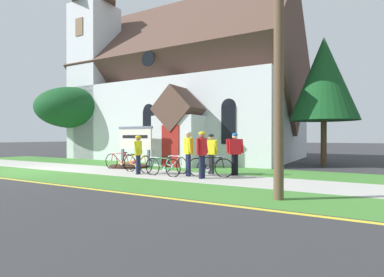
{
  "coord_description": "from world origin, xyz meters",
  "views": [
    {
      "loc": [
        12.84,
        -8.31,
        1.52
      ],
      "look_at": [
        6.23,
        3.28,
        1.44
      ],
      "focal_mm": 28.55,
      "sensor_mm": 36.0,
      "label": 1
    }
  ],
  "objects_px": {
    "bicycle_yellow": "(138,163)",
    "yard_deciduous_tree": "(73,108)",
    "bicycle_blue": "(174,164)",
    "cyclist_in_white_jersey": "(202,151)",
    "bicycle_black": "(120,161)",
    "cyclist_in_red_jersey": "(211,151)",
    "church_sign": "(135,139)",
    "bicycle_red": "(210,167)",
    "bicycle_orange": "(163,167)",
    "cyclist_in_orange_jersey": "(138,152)",
    "roadside_conifer": "(324,79)",
    "cyclist_in_green_jersey": "(235,151)",
    "cyclist_in_yellow_jersey": "(188,150)"
  },
  "relations": [
    {
      "from": "bicycle_black",
      "to": "cyclist_in_yellow_jersey",
      "type": "height_order",
      "value": "cyclist_in_yellow_jersey"
    },
    {
      "from": "bicycle_orange",
      "to": "cyclist_in_yellow_jersey",
      "type": "relative_size",
      "value": 0.99
    },
    {
      "from": "bicycle_red",
      "to": "bicycle_black",
      "type": "relative_size",
      "value": 1.0
    },
    {
      "from": "church_sign",
      "to": "cyclist_in_white_jersey",
      "type": "relative_size",
      "value": 1.31
    },
    {
      "from": "cyclist_in_orange_jersey",
      "to": "cyclist_in_green_jersey",
      "type": "xyz_separation_m",
      "value": [
        3.54,
        1.56,
        0.07
      ]
    },
    {
      "from": "bicycle_orange",
      "to": "cyclist_in_orange_jersey",
      "type": "bearing_deg",
      "value": 179.52
    },
    {
      "from": "bicycle_black",
      "to": "cyclist_in_red_jersey",
      "type": "xyz_separation_m",
      "value": [
        4.5,
        0.39,
        0.56
      ]
    },
    {
      "from": "cyclist_in_orange_jersey",
      "to": "bicycle_black",
      "type": "bearing_deg",
      "value": 152.74
    },
    {
      "from": "cyclist_in_red_jersey",
      "to": "roadside_conifer",
      "type": "bearing_deg",
      "value": 59.98
    },
    {
      "from": "cyclist_in_red_jersey",
      "to": "cyclist_in_green_jersey",
      "type": "xyz_separation_m",
      "value": [
        0.93,
        0.2,
        0.03
      ]
    },
    {
      "from": "church_sign",
      "to": "cyclist_in_red_jersey",
      "type": "xyz_separation_m",
      "value": [
        4.87,
        -1.13,
        -0.43
      ]
    },
    {
      "from": "bicycle_yellow",
      "to": "yard_deciduous_tree",
      "type": "height_order",
      "value": "yard_deciduous_tree"
    },
    {
      "from": "church_sign",
      "to": "roadside_conifer",
      "type": "xyz_separation_m",
      "value": [
        8.37,
        4.93,
        3.13
      ]
    },
    {
      "from": "yard_deciduous_tree",
      "to": "cyclist_in_green_jersey",
      "type": "bearing_deg",
      "value": -14.0
    },
    {
      "from": "bicycle_orange",
      "to": "bicycle_black",
      "type": "relative_size",
      "value": 0.96
    },
    {
      "from": "bicycle_red",
      "to": "cyclist_in_white_jersey",
      "type": "distance_m",
      "value": 0.87
    },
    {
      "from": "bicycle_black",
      "to": "cyclist_in_white_jersey",
      "type": "bearing_deg",
      "value": -9.95
    },
    {
      "from": "bicycle_blue",
      "to": "yard_deciduous_tree",
      "type": "xyz_separation_m",
      "value": [
        -11.04,
        3.88,
        3.19
      ]
    },
    {
      "from": "yard_deciduous_tree",
      "to": "bicycle_orange",
      "type": "bearing_deg",
      "value": -23.79
    },
    {
      "from": "bicycle_red",
      "to": "bicycle_yellow",
      "type": "distance_m",
      "value": 3.3
    },
    {
      "from": "bicycle_yellow",
      "to": "roadside_conifer",
      "type": "xyz_separation_m",
      "value": [
        6.53,
        6.97,
        4.12
      ]
    },
    {
      "from": "bicycle_blue",
      "to": "bicycle_yellow",
      "type": "bearing_deg",
      "value": -156.97
    },
    {
      "from": "cyclist_in_red_jersey",
      "to": "cyclist_in_green_jersey",
      "type": "bearing_deg",
      "value": 12.12
    },
    {
      "from": "church_sign",
      "to": "cyclist_in_orange_jersey",
      "type": "relative_size",
      "value": 1.43
    },
    {
      "from": "cyclist_in_red_jersey",
      "to": "roadside_conifer",
      "type": "xyz_separation_m",
      "value": [
        3.5,
        6.06,
        3.56
      ]
    },
    {
      "from": "bicycle_orange",
      "to": "roadside_conifer",
      "type": "relative_size",
      "value": 0.25
    },
    {
      "from": "bicycle_red",
      "to": "cyclist_in_orange_jersey",
      "type": "relative_size",
      "value": 1.13
    },
    {
      "from": "bicycle_orange",
      "to": "bicycle_yellow",
      "type": "bearing_deg",
      "value": 164.05
    },
    {
      "from": "cyclist_in_white_jersey",
      "to": "bicycle_black",
      "type": "bearing_deg",
      "value": 170.05
    },
    {
      "from": "bicycle_blue",
      "to": "cyclist_in_white_jersey",
      "type": "xyz_separation_m",
      "value": [
        1.82,
        -0.92,
        0.64
      ]
    },
    {
      "from": "bicycle_black",
      "to": "cyclist_in_red_jersey",
      "type": "distance_m",
      "value": 4.55
    },
    {
      "from": "bicycle_blue",
      "to": "bicycle_black",
      "type": "distance_m",
      "value": 2.91
    },
    {
      "from": "yard_deciduous_tree",
      "to": "cyclist_in_yellow_jersey",
      "type": "bearing_deg",
      "value": -20.37
    },
    {
      "from": "church_sign",
      "to": "cyclist_in_orange_jersey",
      "type": "height_order",
      "value": "church_sign"
    },
    {
      "from": "bicycle_black",
      "to": "cyclist_in_red_jersey",
      "type": "bearing_deg",
      "value": 4.9
    },
    {
      "from": "church_sign",
      "to": "bicycle_orange",
      "type": "distance_m",
      "value": 4.4
    },
    {
      "from": "bicycle_red",
      "to": "bicycle_black",
      "type": "bearing_deg",
      "value": 177.15
    },
    {
      "from": "church_sign",
      "to": "bicycle_blue",
      "type": "height_order",
      "value": "church_sign"
    },
    {
      "from": "bicycle_orange",
      "to": "church_sign",
      "type": "bearing_deg",
      "value": 144.21
    },
    {
      "from": "bicycle_blue",
      "to": "cyclist_in_green_jersey",
      "type": "relative_size",
      "value": 1.01
    },
    {
      "from": "cyclist_in_white_jersey",
      "to": "church_sign",
      "type": "bearing_deg",
      "value": 155.28
    },
    {
      "from": "bicycle_red",
      "to": "bicycle_orange",
      "type": "bearing_deg",
      "value": -155.69
    },
    {
      "from": "cyclist_in_yellow_jersey",
      "to": "cyclist_in_green_jersey",
      "type": "distance_m",
      "value": 1.84
    },
    {
      "from": "bicycle_red",
      "to": "church_sign",
      "type": "bearing_deg",
      "value": 161.12
    },
    {
      "from": "yard_deciduous_tree",
      "to": "bicycle_blue",
      "type": "bearing_deg",
      "value": -19.37
    },
    {
      "from": "bicycle_black",
      "to": "cyclist_in_white_jersey",
      "type": "height_order",
      "value": "cyclist_in_white_jersey"
    },
    {
      "from": "bicycle_black",
      "to": "bicycle_blue",
      "type": "bearing_deg",
      "value": 1.72
    },
    {
      "from": "bicycle_red",
      "to": "yard_deciduous_tree",
      "type": "distance_m",
      "value": 13.93
    },
    {
      "from": "cyclist_in_white_jersey",
      "to": "yard_deciduous_tree",
      "type": "relative_size",
      "value": 0.34
    },
    {
      "from": "church_sign",
      "to": "yard_deciduous_tree",
      "type": "distance_m",
      "value": 8.43
    }
  ]
}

